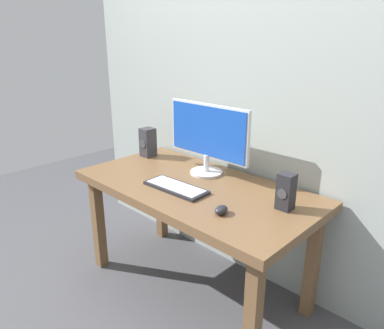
# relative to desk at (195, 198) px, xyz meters

# --- Properties ---
(ground_plane) EXTENTS (6.00, 6.00, 0.00)m
(ground_plane) POSITION_rel_desk_xyz_m (0.00, 0.00, -0.63)
(ground_plane) COLOR #4C4C51
(wall_back) EXTENTS (2.80, 0.04, 3.00)m
(wall_back) POSITION_rel_desk_xyz_m (0.00, 0.41, 0.87)
(wall_back) COLOR #9EA8A3
(wall_back) RESTS_ON ground_plane
(desk) EXTENTS (1.44, 0.74, 0.71)m
(desk) POSITION_rel_desk_xyz_m (0.00, 0.00, 0.00)
(desk) COLOR brown
(desk) RESTS_ON ground_plane
(monitor) EXTENTS (0.60, 0.20, 0.44)m
(monitor) POSITION_rel_desk_xyz_m (-0.08, 0.19, 0.33)
(monitor) COLOR silver
(monitor) RESTS_ON desk
(keyboard_primary) EXTENTS (0.39, 0.17, 0.02)m
(keyboard_primary) POSITION_rel_desk_xyz_m (-0.03, -0.12, 0.09)
(keyboard_primary) COLOR #232328
(keyboard_primary) RESTS_ON desk
(mouse) EXTENTS (0.07, 0.09, 0.04)m
(mouse) POSITION_rel_desk_xyz_m (0.35, -0.18, 0.11)
(mouse) COLOR #232328
(mouse) RESTS_ON desk
(speaker_right) EXTENTS (0.08, 0.08, 0.19)m
(speaker_right) POSITION_rel_desk_xyz_m (0.54, 0.09, 0.18)
(speaker_right) COLOR #232328
(speaker_right) RESTS_ON desk
(speaker_left) EXTENTS (0.09, 0.10, 0.20)m
(speaker_left) POSITION_rel_desk_xyz_m (-0.62, 0.16, 0.19)
(speaker_left) COLOR #333338
(speaker_left) RESTS_ON desk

